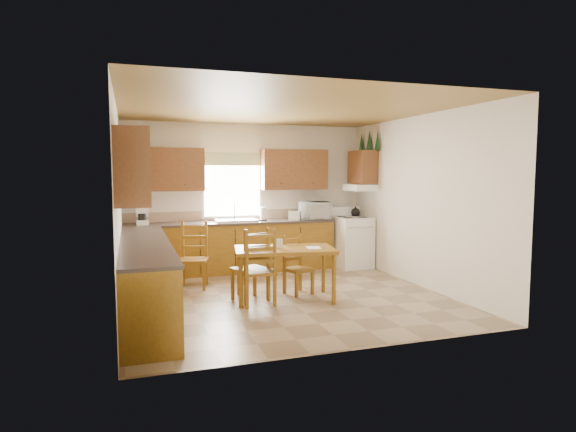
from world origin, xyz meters
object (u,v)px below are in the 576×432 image
object	(u,v)px
microwave	(314,211)
chair_far_right	(298,265)
chair_near_left	(250,264)
chair_far_left	(193,256)
stove	(352,243)
chair_near_right	(258,267)
dining_table	(285,274)

from	to	relation	value
microwave	chair_far_right	bearing A→B (deg)	-109.47
chair_near_left	chair_far_left	world-z (taller)	chair_near_left
chair_near_left	chair_far_right	bearing A→B (deg)	170.53
stove	chair_near_left	distance (m)	2.96
chair_far_left	chair_near_left	bearing A→B (deg)	-40.12
chair_far_left	chair_far_right	world-z (taller)	chair_far_left
chair_far_left	chair_near_right	bearing A→B (deg)	-43.75
microwave	dining_table	world-z (taller)	microwave
dining_table	chair_far_right	distance (m)	0.38
stove	chair_far_left	size ratio (longest dim) A/B	0.92
stove	chair_near_left	xyz separation A→B (m)	(-2.41, -1.73, 0.04)
dining_table	chair_far_left	xyz separation A→B (m)	(-1.15, 1.10, 0.14)
microwave	chair_near_left	bearing A→B (deg)	-123.12
chair_near_right	chair_far_right	xyz separation A→B (m)	(0.71, 0.35, -0.09)
stove	chair_far_left	bearing A→B (deg)	-170.18
chair_far_right	chair_near_left	bearing A→B (deg)	169.53
stove	chair_far_right	bearing A→B (deg)	-139.27
chair_near_left	chair_far_left	xyz separation A→B (m)	(-0.67, 0.99, -0.00)
microwave	chair_far_left	world-z (taller)	microwave
dining_table	chair_near_right	world-z (taller)	chair_near_right
chair_far_left	microwave	bearing A→B (deg)	37.67
chair_near_right	chair_far_right	world-z (taller)	chair_near_right
chair_near_right	chair_far_right	size ratio (longest dim) A/B	1.21
stove	chair_far_right	distance (m)	2.30
stove	chair_far_left	distance (m)	3.16
chair_near_left	chair_near_right	distance (m)	0.24
dining_table	chair_far_right	bearing A→B (deg)	48.90
chair_near_left	chair_near_right	world-z (taller)	chair_near_right
microwave	chair_far_left	size ratio (longest dim) A/B	0.53
stove	chair_far_right	size ratio (longest dim) A/B	1.09
stove	chair_near_right	distance (m)	3.06
microwave	chair_near_left	distance (m)	2.68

